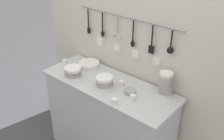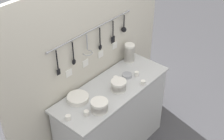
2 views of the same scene
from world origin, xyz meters
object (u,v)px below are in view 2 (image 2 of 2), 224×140
at_px(bowl_stack_nested_right, 119,85).
at_px(cup_back_left, 137,74).
at_px(bowl_stack_wide_centre, 129,53).
at_px(plate_stack, 78,98).
at_px(steel_mixing_bowl, 127,75).
at_px(bowl_stack_tall_left, 99,106).
at_px(cup_beside_plates, 143,83).
at_px(cup_centre, 87,113).
at_px(cup_front_right, 68,118).
at_px(cup_back_right, 116,78).

height_order(bowl_stack_nested_right, cup_back_left, bowl_stack_nested_right).
height_order(bowl_stack_nested_right, bowl_stack_wide_centre, bowl_stack_wide_centre).
bearing_deg(plate_stack, steel_mixing_bowl, -10.90).
bearing_deg(bowl_stack_tall_left, plate_stack, 97.21).
distance_m(steel_mixing_bowl, cup_beside_plates, 0.21).
distance_m(bowl_stack_wide_centre, plate_stack, 0.85).
bearing_deg(bowl_stack_tall_left, cup_centre, 159.37).
bearing_deg(bowl_stack_tall_left, steel_mixing_bowl, 13.18).
height_order(bowl_stack_tall_left, plate_stack, bowl_stack_tall_left).
relative_size(cup_beside_plates, cup_centre, 1.00).
relative_size(steel_mixing_bowl, cup_front_right, 2.21).
xyz_separation_m(plate_stack, cup_beside_plates, (0.60, -0.32, -0.00)).
relative_size(bowl_stack_wide_centre, cup_back_left, 4.54).
distance_m(cup_beside_plates, cup_back_left, 0.16).
height_order(bowl_stack_nested_right, cup_back_right, bowl_stack_nested_right).
bearing_deg(bowl_stack_wide_centre, cup_centre, -164.98).
height_order(bowl_stack_wide_centre, cup_back_left, bowl_stack_wide_centre).
xyz_separation_m(plate_stack, cup_front_right, (-0.24, -0.12, -0.00)).
relative_size(plate_stack, steel_mixing_bowl, 1.98).
bearing_deg(bowl_stack_tall_left, cup_beside_plates, -7.38).
bearing_deg(cup_front_right, steel_mixing_bowl, 0.60).
distance_m(plate_stack, steel_mixing_bowl, 0.61).
distance_m(bowl_stack_nested_right, plate_stack, 0.42).
relative_size(bowl_stack_tall_left, plate_stack, 0.77).
distance_m(plate_stack, cup_front_right, 0.27).
distance_m(cup_back_right, cup_back_left, 0.24).
bearing_deg(cup_back_right, bowl_stack_tall_left, -157.73).
bearing_deg(cup_back_left, cup_back_right, 151.36).
xyz_separation_m(steel_mixing_bowl, cup_back_left, (0.08, -0.07, 0.01)).
relative_size(bowl_stack_wide_centre, cup_front_right, 4.54).
height_order(cup_centre, cup_back_left, same).
relative_size(bowl_stack_nested_right, plate_stack, 0.74).
height_order(cup_centre, cup_front_right, same).
bearing_deg(bowl_stack_nested_right, cup_centre, -178.29).
relative_size(bowl_stack_nested_right, cup_front_right, 3.23).
relative_size(cup_back_right, cup_back_left, 1.00).
height_order(bowl_stack_wide_centre, cup_front_right, bowl_stack_wide_centre).
bearing_deg(cup_back_right, bowl_stack_nested_right, -129.27).
xyz_separation_m(cup_centre, cup_front_right, (-0.15, 0.08, 0.00)).
xyz_separation_m(cup_back_left, cup_front_right, (-0.91, 0.06, 0.00)).
bearing_deg(plate_stack, cup_beside_plates, -28.28).
xyz_separation_m(bowl_stack_nested_right, steel_mixing_bowl, (0.22, 0.07, -0.04)).
xyz_separation_m(bowl_stack_nested_right, cup_back_right, (0.10, 0.12, -0.03)).
bearing_deg(cup_centre, cup_front_right, 151.78).
bearing_deg(steel_mixing_bowl, cup_back_right, 159.35).
relative_size(cup_centre, cup_front_right, 1.00).
bearing_deg(cup_beside_plates, bowl_stack_wide_centre, 56.46).
relative_size(plate_stack, cup_beside_plates, 4.38).
bearing_deg(bowl_stack_wide_centre, bowl_stack_nested_right, -153.26).
bearing_deg(cup_centre, cup_beside_plates, -9.83).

